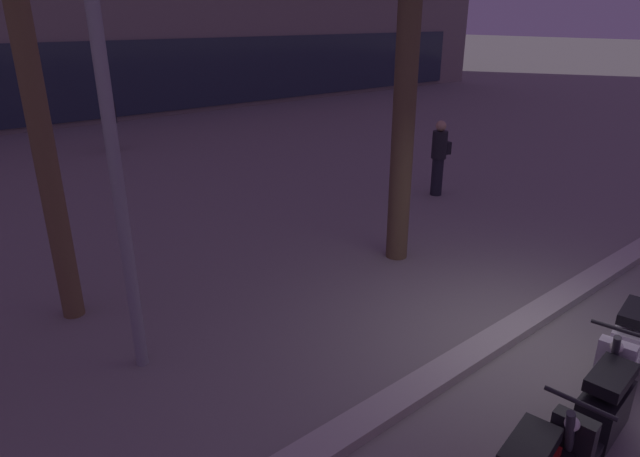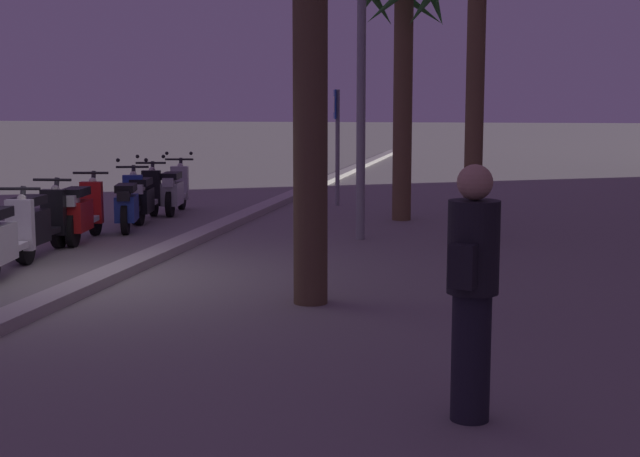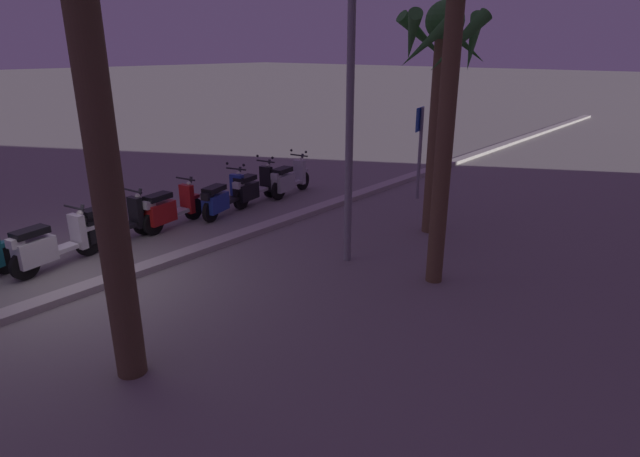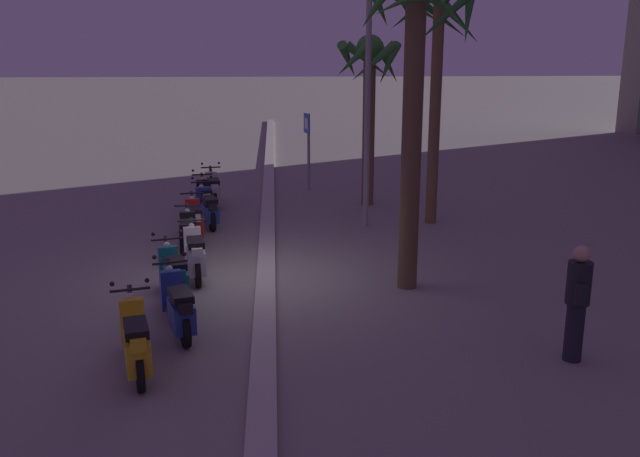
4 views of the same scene
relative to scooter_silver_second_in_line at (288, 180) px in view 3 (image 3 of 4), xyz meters
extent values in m
plane|color=gray|center=(6.46, 1.22, -0.45)|extent=(200.00, 200.00, 0.00)
cube|color=#BCB7AD|center=(6.46, 1.55, -0.39)|extent=(60.00, 0.36, 0.12)
cylinder|color=black|center=(-0.72, -0.12, -0.19)|extent=(0.53, 0.19, 0.52)
cylinder|color=black|center=(0.47, 0.08, -0.19)|extent=(0.53, 0.19, 0.52)
cube|color=silver|center=(-0.18, -0.03, -0.13)|extent=(0.64, 0.38, 0.08)
cube|color=silver|center=(0.25, 0.04, -0.03)|extent=(0.72, 0.43, 0.43)
cube|color=black|center=(0.27, 0.05, 0.31)|extent=(0.64, 0.40, 0.12)
cube|color=silver|center=(-0.54, -0.09, 0.10)|extent=(0.20, 0.36, 0.66)
cube|color=silver|center=(-0.72, -0.12, 0.10)|extent=(0.34, 0.21, 0.08)
cylinder|color=#333338|center=(-0.62, -0.11, 0.25)|extent=(0.29, 0.12, 0.69)
cylinder|color=black|center=(-0.54, -0.09, 0.57)|extent=(0.13, 0.56, 0.04)
sphere|color=white|center=(-0.64, -0.11, 0.43)|extent=(0.12, 0.12, 0.12)
cube|color=silver|center=(0.55, 0.09, 0.21)|extent=(0.27, 0.24, 0.16)
sphere|color=black|center=(-0.48, -0.33, 0.69)|extent=(0.07, 0.07, 0.07)
sphere|color=black|center=(-0.56, 0.15, 0.69)|extent=(0.07, 0.07, 0.07)
cylinder|color=black|center=(0.44, -0.26, -0.19)|extent=(0.53, 0.19, 0.52)
cylinder|color=black|center=(1.68, -0.02, -0.19)|extent=(0.53, 0.19, 0.52)
cube|color=silver|center=(1.01, -0.15, -0.13)|extent=(0.64, 0.39, 0.08)
cube|color=black|center=(1.47, -0.06, -0.04)|extent=(0.73, 0.44, 0.42)
cube|color=black|center=(1.48, -0.06, 0.30)|extent=(0.65, 0.41, 0.12)
cube|color=black|center=(0.61, -0.22, 0.10)|extent=(0.20, 0.36, 0.66)
cube|color=black|center=(0.44, -0.26, 0.10)|extent=(0.34, 0.22, 0.08)
cylinder|color=#333338|center=(0.53, -0.24, 0.25)|extent=(0.29, 0.12, 0.69)
cylinder|color=black|center=(0.61, -0.22, 0.57)|extent=(0.14, 0.56, 0.04)
sphere|color=white|center=(0.51, -0.24, 0.43)|extent=(0.12, 0.12, 0.12)
cube|color=silver|center=(1.76, -0.01, 0.20)|extent=(0.27, 0.24, 0.16)
sphere|color=black|center=(0.68, -0.46, 0.69)|extent=(0.07, 0.07, 0.07)
sphere|color=black|center=(0.59, 0.02, 0.69)|extent=(0.07, 0.07, 0.07)
cylinder|color=black|center=(1.54, -0.17, -0.19)|extent=(0.53, 0.24, 0.52)
cylinder|color=black|center=(2.82, 0.20, -0.19)|extent=(0.53, 0.24, 0.52)
cube|color=black|center=(2.13, 0.00, -0.13)|extent=(0.65, 0.44, 0.08)
cube|color=#233D9E|center=(2.61, 0.14, -0.04)|extent=(0.74, 0.50, 0.42)
cube|color=black|center=(2.63, 0.15, 0.29)|extent=(0.66, 0.46, 0.12)
cube|color=#233D9E|center=(1.71, -0.12, 0.10)|extent=(0.23, 0.37, 0.66)
cube|color=#233D9E|center=(1.54, -0.17, 0.10)|extent=(0.35, 0.24, 0.08)
cylinder|color=#333338|center=(1.63, -0.14, 0.25)|extent=(0.29, 0.15, 0.69)
cylinder|color=black|center=(1.71, -0.12, 0.57)|extent=(0.20, 0.55, 0.04)
sphere|color=white|center=(1.61, -0.15, 0.43)|extent=(0.12, 0.12, 0.12)
cube|color=black|center=(2.89, 0.23, 0.19)|extent=(0.29, 0.26, 0.16)
sphere|color=black|center=(1.80, -0.35, 0.69)|extent=(0.07, 0.07, 0.07)
sphere|color=black|center=(1.66, 0.11, 0.69)|extent=(0.07, 0.07, 0.07)
cylinder|color=black|center=(2.96, -0.25, -0.19)|extent=(0.53, 0.19, 0.52)
cylinder|color=black|center=(4.17, -0.03, -0.19)|extent=(0.53, 0.19, 0.52)
cube|color=silver|center=(3.51, -0.15, -0.13)|extent=(0.64, 0.38, 0.08)
cube|color=red|center=(3.95, -0.07, -0.01)|extent=(0.73, 0.43, 0.45)
cube|color=black|center=(3.97, -0.07, 0.35)|extent=(0.64, 0.40, 0.12)
cube|color=red|center=(3.13, -0.22, 0.10)|extent=(0.20, 0.36, 0.66)
cube|color=red|center=(2.96, -0.25, 0.10)|extent=(0.34, 0.21, 0.08)
cylinder|color=#333338|center=(3.06, -0.23, 0.25)|extent=(0.29, 0.12, 0.69)
cylinder|color=black|center=(3.13, -0.22, 0.57)|extent=(0.14, 0.56, 0.04)
sphere|color=white|center=(3.04, -0.24, 0.43)|extent=(0.12, 0.12, 0.12)
cube|color=silver|center=(4.25, -0.02, 0.25)|extent=(0.27, 0.24, 0.16)
cylinder|color=black|center=(4.29, -0.19, -0.19)|extent=(0.53, 0.15, 0.52)
cylinder|color=black|center=(5.52, -0.06, -0.19)|extent=(0.53, 0.15, 0.52)
cube|color=black|center=(4.86, -0.13, -0.13)|extent=(0.63, 0.34, 0.08)
cube|color=black|center=(5.30, -0.09, 0.00)|extent=(0.71, 0.39, 0.45)
cube|color=black|center=(5.32, -0.08, 0.36)|extent=(0.63, 0.36, 0.12)
cube|color=black|center=(4.47, -0.17, 0.10)|extent=(0.17, 0.35, 0.66)
cube|color=black|center=(4.29, -0.19, 0.10)|extent=(0.33, 0.19, 0.08)
cylinder|color=#333338|center=(4.39, -0.18, 0.25)|extent=(0.29, 0.10, 0.69)
cylinder|color=black|center=(4.47, -0.17, 0.57)|extent=(0.10, 0.56, 0.04)
sphere|color=white|center=(4.37, -0.18, 0.43)|extent=(0.12, 0.12, 0.12)
cube|color=black|center=(5.60, -0.05, 0.26)|extent=(0.26, 0.22, 0.16)
cylinder|color=black|center=(5.65, 0.04, -0.19)|extent=(0.53, 0.19, 0.52)
cylinder|color=black|center=(6.91, 0.28, -0.19)|extent=(0.53, 0.19, 0.52)
cube|color=white|center=(6.23, 0.15, -0.13)|extent=(0.64, 0.39, 0.08)
cube|color=white|center=(6.69, 0.24, 0.00)|extent=(0.73, 0.44, 0.45)
cube|color=black|center=(6.71, 0.24, 0.36)|extent=(0.64, 0.40, 0.12)
cube|color=white|center=(5.83, 0.07, 0.10)|extent=(0.20, 0.36, 0.66)
cube|color=white|center=(5.65, 0.04, 0.10)|extent=(0.34, 0.22, 0.08)
cylinder|color=#333338|center=(5.75, 0.06, 0.25)|extent=(0.29, 0.12, 0.69)
cylinder|color=black|center=(5.83, 0.07, 0.57)|extent=(0.14, 0.56, 0.04)
sphere|color=white|center=(5.73, 0.06, 0.43)|extent=(0.12, 0.12, 0.12)
cube|color=white|center=(6.99, 0.29, 0.26)|extent=(0.27, 0.24, 0.16)
cylinder|color=black|center=(7.04, -0.26, -0.19)|extent=(0.53, 0.25, 0.52)
cube|color=#197075|center=(7.04, -0.26, 0.10)|extent=(0.35, 0.25, 0.08)
cylinder|color=#939399|center=(-2.07, 2.82, 0.75)|extent=(0.09, 0.09, 2.40)
cube|color=#1947B7|center=(-2.06, 2.76, 1.65)|extent=(0.59, 0.16, 0.60)
cube|color=white|center=(-2.06, 2.75, 1.65)|extent=(0.32, 0.09, 0.33)
cylinder|color=brown|center=(0.06, 4.39, 1.72)|extent=(0.34, 0.34, 4.34)
sphere|color=#3D8438|center=(0.06, 4.39, 3.89)|extent=(0.76, 0.76, 0.76)
cone|color=#3D8438|center=(0.64, 4.39, 3.52)|extent=(0.29, 1.33, 1.16)
cone|color=#3D8438|center=(0.36, 4.85, 3.48)|extent=(1.24, 0.92, 1.22)
cone|color=#3D8438|center=(-0.12, 4.91, 3.49)|extent=(1.32, 0.70, 1.20)
cone|color=#3D8438|center=(-0.54, 4.42, 3.55)|extent=(0.35, 1.38, 1.10)
cone|color=#3D8438|center=(-0.18, 3.83, 3.55)|extent=(1.37, 0.81, 1.10)
cone|color=#3D8438|center=(0.43, 3.88, 3.58)|extent=(1.30, 1.04, 1.05)
cylinder|color=brown|center=(2.31, 5.73, 2.36)|extent=(0.28, 0.28, 5.62)
cylinder|color=brown|center=(7.18, 4.19, 2.27)|extent=(0.36, 0.36, 5.44)
cylinder|color=#939399|center=(2.56, 4.01, 3.06)|extent=(0.14, 0.14, 7.02)
camera|label=1|loc=(0.66, -1.53, 3.41)|focal=30.67mm
camera|label=2|loc=(16.28, 6.11, 1.64)|focal=50.29mm
camera|label=3|loc=(9.84, 9.56, 3.40)|focal=28.99mm
camera|label=4|loc=(19.34, 1.75, 3.89)|focal=38.86mm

